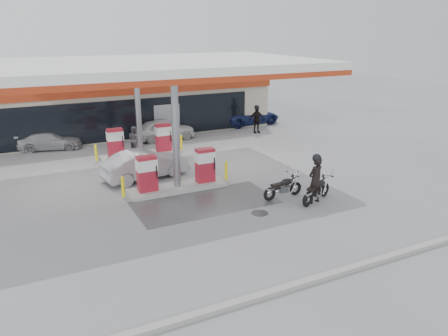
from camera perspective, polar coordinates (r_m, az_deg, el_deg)
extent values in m
plane|color=gray|center=(18.48, -3.88, -4.77)|extent=(90.00, 90.00, 0.00)
cube|color=#4C4C4F|center=(18.66, -2.46, -4.51)|extent=(6.00, 3.00, 0.00)
cylinder|color=#38383A|center=(17.66, 4.68, -5.88)|extent=(0.70, 0.70, 0.01)
cube|color=gray|center=(12.97, 8.56, -15.16)|extent=(28.00, 0.25, 0.15)
cube|color=#BDB79F|center=(32.84, -14.91, 8.35)|extent=(22.00, 8.00, 4.00)
cube|color=black|center=(29.07, -13.13, 6.10)|extent=(18.00, 0.10, 2.60)
cube|color=#9F2F13|center=(28.66, -13.40, 10.18)|extent=(22.00, 0.25, 1.00)
cube|color=navy|center=(30.95, -0.46, 11.20)|extent=(3.50, 0.12, 0.80)
cube|color=gray|center=(29.90, -7.46, 6.15)|extent=(1.80, 0.14, 2.20)
cube|color=silver|center=(21.84, -9.38, 12.92)|extent=(16.00, 10.00, 0.60)
cube|color=#9F2F13|center=(17.22, -4.31, 11.22)|extent=(16.00, 0.12, 0.24)
cube|color=#9F2F13|center=(26.61, -12.64, 13.19)|extent=(16.00, 0.12, 0.24)
cylinder|color=gray|center=(19.45, -6.32, 4.36)|extent=(0.32, 0.32, 5.00)
cylinder|color=gray|center=(25.06, -11.14, 7.17)|extent=(0.32, 0.32, 5.00)
cube|color=#9E9E99|center=(20.18, -6.08, -2.56)|extent=(4.50, 1.30, 0.18)
cube|color=maroon|center=(19.48, -10.02, -0.72)|extent=(0.85, 0.48, 1.60)
cube|color=maroon|center=(20.39, -2.48, 0.39)|extent=(0.85, 0.48, 1.60)
cube|color=silver|center=(19.36, -10.09, 0.40)|extent=(0.88, 0.52, 0.50)
cube|color=silver|center=(20.27, -2.49, 1.46)|extent=(0.88, 0.52, 0.50)
cylinder|color=yellow|center=(19.37, -13.07, -2.41)|extent=(0.14, 0.14, 0.90)
cylinder|color=yellow|center=(20.97, 0.28, -0.36)|extent=(0.14, 0.14, 0.90)
cube|color=#9E9E99|center=(25.63, -10.80, 1.68)|extent=(4.50, 1.30, 0.18)
cube|color=maroon|center=(25.08, -14.00, 3.21)|extent=(0.85, 0.48, 1.60)
cube|color=maroon|center=(25.79, -7.93, 3.97)|extent=(0.85, 0.48, 1.60)
cube|color=silver|center=(24.99, -14.06, 4.10)|extent=(0.88, 0.52, 0.50)
cube|color=silver|center=(25.70, -7.96, 4.84)|extent=(0.88, 0.52, 0.50)
cylinder|color=yellow|center=(24.99, -16.37, 1.92)|extent=(0.14, 0.14, 0.90)
cylinder|color=yellow|center=(26.25, -5.61, 3.32)|extent=(0.14, 0.14, 0.90)
torus|color=black|center=(19.67, 12.98, -2.75)|extent=(0.66, 0.40, 0.65)
torus|color=black|center=(18.42, 10.83, -4.04)|extent=(0.66, 0.40, 0.65)
cube|color=gray|center=(19.05, 12.02, -3.09)|extent=(0.50, 0.42, 0.33)
cube|color=black|center=(18.87, 11.81, -2.92)|extent=(0.94, 0.50, 0.09)
ellipsoid|color=black|center=(19.06, 12.32, -1.98)|extent=(0.70, 0.57, 0.31)
cube|color=black|center=(18.63, 11.52, -2.61)|extent=(0.65, 0.48, 0.11)
cylinder|color=silver|center=(19.23, 12.84, -0.80)|extent=(0.37, 0.77, 0.04)
sphere|color=silver|center=(19.39, 12.99, -1.07)|extent=(0.20, 0.20, 0.20)
cylinder|color=silver|center=(18.70, 10.80, -3.77)|extent=(0.93, 0.48, 0.09)
imported|color=black|center=(18.67, 11.84, -1.55)|extent=(0.82, 0.62, 2.02)
torus|color=black|center=(19.62, 9.31, -2.65)|extent=(0.61, 0.17, 0.61)
torus|color=black|center=(18.83, 5.98, -3.40)|extent=(0.61, 0.17, 0.61)
cube|color=gray|center=(19.21, 7.79, -2.77)|extent=(0.42, 0.26, 0.30)
cube|color=black|center=(19.09, 7.43, -2.57)|extent=(0.91, 0.15, 0.08)
ellipsoid|color=black|center=(19.18, 8.19, -1.79)|extent=(0.58, 0.35, 0.28)
cube|color=black|center=(18.92, 6.96, -2.22)|extent=(0.57, 0.27, 0.10)
cylinder|color=silver|center=(19.26, 8.95, -0.79)|extent=(0.08, 0.77, 0.04)
sphere|color=silver|center=(19.37, 9.21, -1.07)|extent=(0.18, 0.18, 0.18)
cylinder|color=silver|center=(19.07, 6.30, -3.19)|extent=(0.91, 0.13, 0.08)
imported|color=silver|center=(29.15, -7.89, 5.01)|extent=(4.07, 1.64, 1.39)
imported|color=slate|center=(26.44, -11.65, 3.70)|extent=(0.81, 0.92, 1.58)
imported|color=#9FA1A7|center=(21.72, -10.27, 0.46)|extent=(4.48, 2.22, 1.41)
imported|color=#95979C|center=(28.62, -21.80, 3.34)|extent=(3.98, 2.34, 1.08)
imported|color=navy|center=(33.71, 3.37, 6.82)|extent=(4.85, 2.52, 1.31)
imported|color=black|center=(30.86, 4.27, 6.31)|extent=(1.13, 0.55, 1.87)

